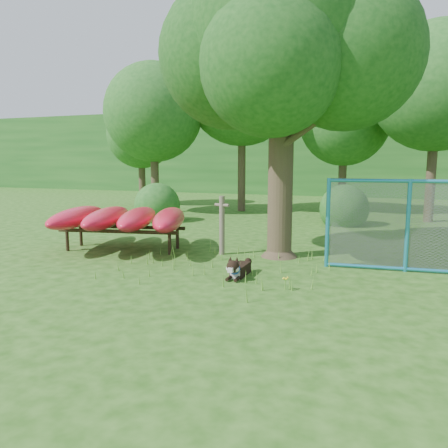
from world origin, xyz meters
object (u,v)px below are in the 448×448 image
(oak_tree, at_px, (282,45))
(husky_dog, at_px, (238,269))
(fence_section, at_px, (408,226))
(kayak_rack, at_px, (122,218))

(oak_tree, bearing_deg, husky_dog, -97.44)
(husky_dog, relative_size, fence_section, 0.33)
(oak_tree, xyz_separation_m, kayak_rack, (-4.07, -0.71, -4.19))
(kayak_rack, relative_size, husky_dog, 3.84)
(kayak_rack, xyz_separation_m, husky_dog, (3.78, -1.55, -0.68))
(husky_dog, bearing_deg, fence_section, 27.91)
(oak_tree, xyz_separation_m, husky_dog, (-0.29, -2.26, -4.87))
(oak_tree, height_order, fence_section, oak_tree)
(kayak_rack, relative_size, fence_section, 1.25)
(kayak_rack, bearing_deg, husky_dog, -33.83)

